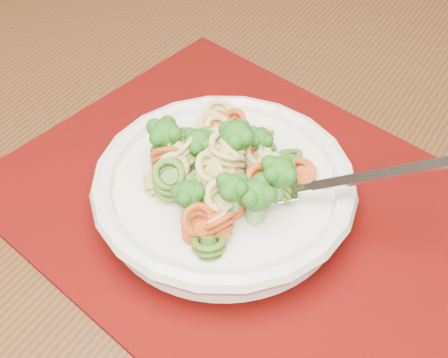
% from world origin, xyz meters
% --- Properties ---
extents(dining_table, '(1.49, 1.02, 0.69)m').
position_xyz_m(dining_table, '(-0.25, 0.65, 0.61)').
color(dining_table, '#4F2E16').
rests_on(dining_table, ground).
extents(placemat, '(0.52, 0.44, 0.00)m').
position_xyz_m(placemat, '(-0.23, 0.58, 0.70)').
color(placemat, '#500903').
rests_on(placemat, dining_table).
extents(pasta_bowl, '(0.23, 0.23, 0.04)m').
position_xyz_m(pasta_bowl, '(-0.25, 0.57, 0.72)').
color(pasta_bowl, silver).
rests_on(pasta_bowl, placemat).
extents(pasta_broccoli_heap, '(0.20, 0.20, 0.06)m').
position_xyz_m(pasta_broccoli_heap, '(-0.25, 0.57, 0.74)').
color(pasta_broccoli_heap, tan).
rests_on(pasta_broccoli_heap, pasta_bowl).
extents(fork, '(0.18, 0.09, 0.08)m').
position_xyz_m(fork, '(-0.20, 0.57, 0.74)').
color(fork, silver).
rests_on(fork, pasta_bowl).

